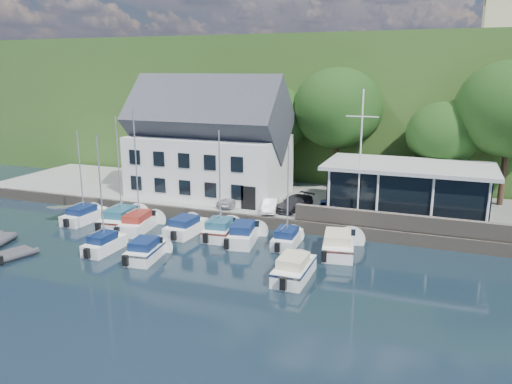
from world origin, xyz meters
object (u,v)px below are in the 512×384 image
boat_r1_1 (119,169)px  boat_r1_0 (80,172)px  car_blue (327,208)px  flagpole (360,157)px  boat_r1_2 (137,175)px  car_silver (233,199)px  club_pavilion (407,189)px  boat_r2_4 (294,267)px  boat_r1_4 (220,180)px  boat_r1_6 (288,190)px  boat_r2_2 (146,249)px  boat_r2_1 (101,193)px  boat_r1_7 (339,242)px  harbor_building (209,148)px  boat_r1_5 (244,232)px  car_white (270,205)px  dinghy_1 (12,254)px  boat_r1_3 (186,225)px  car_dgrey (294,203)px

boat_r1_1 → boat_r1_0: bearing=176.1°
car_blue → flagpole: flagpole is taller
boat_r1_2 → car_silver: bearing=37.9°
club_pavilion → boat_r2_4: size_ratio=2.29×
club_pavilion → car_silver: (-14.19, -2.89, -1.46)m
boat_r1_0 → boat_r1_4: bearing=3.9°
boat_r1_6 → boat_r1_1: bearing=178.2°
car_blue → boat_r2_2: bearing=-130.5°
flagpole → boat_r2_1: 19.12m
boat_r1_6 → boat_r2_4: 6.79m
boat_r2_2 → boat_r1_7: bearing=17.8°
harbor_building → boat_r1_0: harbor_building is taller
club_pavilion → boat_r1_7: club_pavilion is taller
boat_r1_4 → boat_r1_6: size_ratio=1.08×
boat_r1_2 → boat_r1_7: (15.94, 0.54, -3.71)m
flagpole → boat_r1_5: bearing=-145.3°
car_white → boat_r2_1: 13.90m
boat_r1_4 → boat_r2_1: (-6.34, -5.70, -0.25)m
club_pavilion → dinghy_1: club_pavilion is taller
boat_r1_6 → boat_r2_4: (2.15, -5.48, -3.38)m
car_silver → boat_r1_5: car_silver is taller
boat_r1_4 → dinghy_1: bearing=-148.4°
club_pavilion → boat_r1_4: size_ratio=1.48×
boat_r1_0 → boat_r1_1: bearing=5.1°
boat_r1_0 → boat_r2_4: boat_r1_0 is taller
boat_r1_5 → boat_r1_7: bearing=-7.1°
boat_r1_7 → dinghy_1: boat_r1_7 is taller
car_white → boat_r1_5: (-0.26, -5.23, -0.78)m
car_white → boat_r1_6: (2.97, -4.82, 2.61)m
boat_r1_4 → boat_r2_2: size_ratio=1.71×
car_blue → boat_r1_3: (-9.84, -5.74, -0.89)m
car_silver → boat_r2_1: (-5.10, -10.94, 2.62)m
boat_r1_5 → boat_r1_4: bearing=159.2°
harbor_building → car_silver: size_ratio=4.15×
boat_r2_1 → dinghy_1: size_ratio=2.90×
boat_r1_6 → boat_r2_4: size_ratio=1.44×
boat_r1_3 → dinghy_1: size_ratio=1.93×
dinghy_1 → boat_r1_0: bearing=115.1°
boat_r1_0 → boat_r1_2: (5.60, -0.20, 0.25)m
harbor_building → boat_r2_1: bearing=-95.2°
dinghy_1 → club_pavilion: bearing=53.6°
car_dgrey → car_blue: (2.91, -0.40, -0.00)m
car_blue → boat_r2_4: car_blue is taller
car_blue → boat_r2_2: car_blue is taller
boat_r2_1 → boat_r1_5: bearing=32.4°
boat_r1_7 → boat_r2_1: (-15.44, -5.61, 3.44)m
boat_r2_2 → boat_r2_4: (10.32, 0.37, 0.06)m
club_pavilion → boat_r2_1: (-19.29, -13.84, 1.17)m
harbor_building → boat_r1_3: 10.26m
boat_r1_4 → boat_r1_5: size_ratio=1.48×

